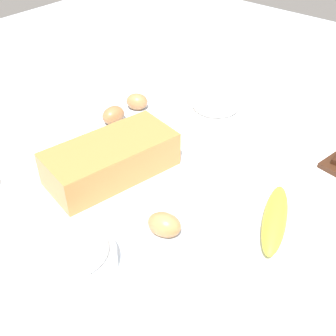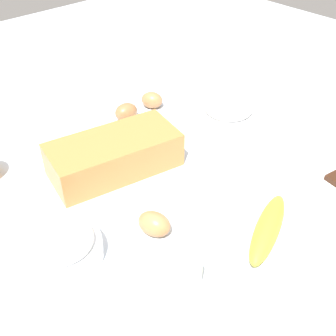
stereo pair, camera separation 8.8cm
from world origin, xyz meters
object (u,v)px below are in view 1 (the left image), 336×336
object	(u,v)px
sugar_bowl	(76,256)
banana	(275,219)
egg_near_butter	(113,115)
loaf_pan	(111,158)
butter_block	(188,268)
egg_loose	(137,102)
egg_beside_bowl	(164,225)
flour_bowl	(215,111)

from	to	relation	value
sugar_bowl	banana	world-z (taller)	sugar_bowl
egg_near_butter	loaf_pan	bearing A→B (deg)	-134.57
butter_block	egg_loose	xyz separation A→B (m)	(0.36, 0.46, -0.01)
egg_loose	egg_beside_bowl	bearing A→B (deg)	-130.09
butter_block	sugar_bowl	bearing A→B (deg)	122.52
loaf_pan	butter_block	size ratio (longest dim) A/B	3.33
banana	flour_bowl	bearing A→B (deg)	52.69
flour_bowl	sugar_bowl	size ratio (longest dim) A/B	1.11
loaf_pan	sugar_bowl	size ratio (longest dim) A/B	2.16
banana	egg_beside_bowl	size ratio (longest dim) A/B	2.94
banana	egg_loose	size ratio (longest dim) A/B	3.25
sugar_bowl	butter_block	size ratio (longest dim) A/B	1.55
butter_block	egg_near_butter	world-z (taller)	butter_block
butter_block	egg_near_butter	bearing A→B (deg)	59.71
egg_beside_bowl	egg_loose	size ratio (longest dim) A/B	1.10
sugar_bowl	butter_block	bearing A→B (deg)	-57.48
egg_near_butter	egg_beside_bowl	size ratio (longest dim) A/B	0.95
sugar_bowl	egg_beside_bowl	bearing A→B (deg)	-21.45
flour_bowl	egg_beside_bowl	bearing A→B (deg)	-157.83
banana	butter_block	size ratio (longest dim) A/B	2.11
banana	butter_block	bearing A→B (deg)	166.79
banana	egg_beside_bowl	distance (m)	0.21
loaf_pan	egg_loose	distance (m)	0.28
banana	sugar_bowl	bearing A→B (deg)	145.76
banana	butter_block	world-z (taller)	butter_block
loaf_pan	egg_beside_bowl	world-z (taller)	loaf_pan
butter_block	egg_beside_bowl	size ratio (longest dim) A/B	1.39
egg_loose	flour_bowl	bearing A→B (deg)	-69.34
flour_bowl	banana	size ratio (longest dim) A/B	0.82
flour_bowl	butter_block	size ratio (longest dim) A/B	1.72
egg_beside_bowl	loaf_pan	bearing A→B (deg)	73.17
sugar_bowl	egg_loose	xyz separation A→B (m)	(0.46, 0.30, -0.01)
flour_bowl	egg_near_butter	xyz separation A→B (m)	(-0.17, 0.20, -0.01)
butter_block	egg_near_butter	size ratio (longest dim) A/B	1.47
egg_near_butter	banana	bearing A→B (deg)	-96.93
loaf_pan	sugar_bowl	xyz separation A→B (m)	(-0.22, -0.14, -0.01)
sugar_bowl	butter_block	distance (m)	0.19
loaf_pan	banana	world-z (taller)	loaf_pan
egg_near_butter	flour_bowl	bearing A→B (deg)	-49.96
butter_block	egg_beside_bowl	world-z (taller)	butter_block
sugar_bowl	egg_near_butter	xyz separation A→B (m)	(0.37, 0.29, -0.01)
loaf_pan	banana	bearing A→B (deg)	-64.72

